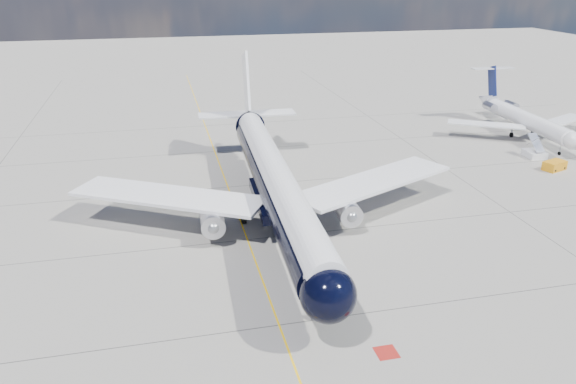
{
  "coord_description": "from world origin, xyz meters",
  "views": [
    {
      "loc": [
        -7.64,
        -40.53,
        25.75
      ],
      "look_at": [
        4.7,
        12.0,
        4.0
      ],
      "focal_mm": 35.0,
      "sensor_mm": 36.0,
      "label": 1
    }
  ],
  "objects_px": {
    "boarding_stair": "(534,153)",
    "service_tug": "(554,166)",
    "regional_jet": "(521,117)",
    "main_airliner": "(274,179)"
  },
  "relations": [
    {
      "from": "main_airliner",
      "to": "regional_jet",
      "type": "xyz_separation_m",
      "value": [
        45.95,
        23.15,
        -1.63
      ]
    },
    {
      "from": "main_airliner",
      "to": "regional_jet",
      "type": "bearing_deg",
      "value": 29.13
    },
    {
      "from": "boarding_stair",
      "to": "service_tug",
      "type": "relative_size",
      "value": 0.95
    },
    {
      "from": "boarding_stair",
      "to": "service_tug",
      "type": "bearing_deg",
      "value": -94.93
    },
    {
      "from": "regional_jet",
      "to": "service_tug",
      "type": "xyz_separation_m",
      "value": [
        -5.55,
        -16.2,
        -2.46
      ]
    },
    {
      "from": "boarding_stair",
      "to": "service_tug",
      "type": "xyz_separation_m",
      "value": [
        -0.87,
        -5.58,
        -0.03
      ]
    },
    {
      "from": "regional_jet",
      "to": "service_tug",
      "type": "height_order",
      "value": "regional_jet"
    },
    {
      "from": "main_airliner",
      "to": "service_tug",
      "type": "bearing_deg",
      "value": 12.14
    },
    {
      "from": "main_airliner",
      "to": "boarding_stair",
      "type": "bearing_deg",
      "value": 19.27
    },
    {
      "from": "regional_jet",
      "to": "boarding_stair",
      "type": "height_order",
      "value": "regional_jet"
    }
  ]
}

